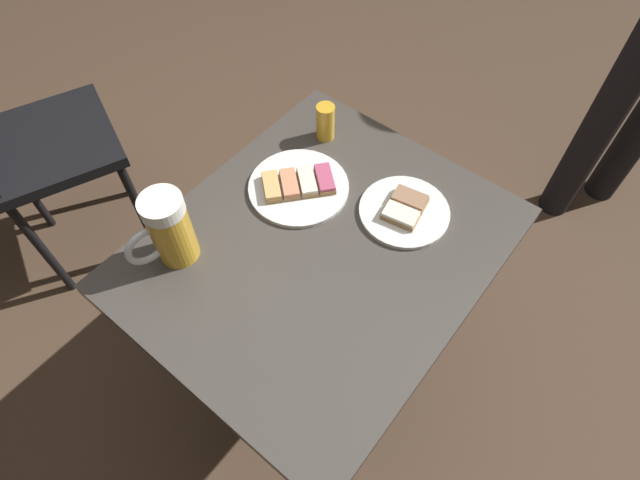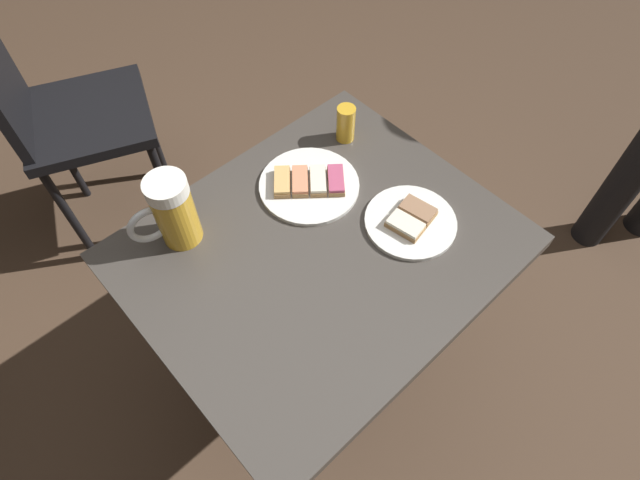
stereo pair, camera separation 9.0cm
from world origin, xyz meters
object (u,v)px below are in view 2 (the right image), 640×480
beer_mug (172,212)px  plate_near (309,184)px  plate_far (411,221)px  cafe_chair (61,112)px  beer_glass_small (346,124)px

beer_mug → plate_near: bearing=-105.4°
plate_near → plate_far: bearing=-157.9°
plate_near → plate_far: size_ratio=1.15×
plate_near → beer_mug: bearing=74.6°
plate_near → cafe_chair: bearing=17.1°
beer_mug → beer_glass_small: beer_mug is taller
beer_mug → plate_far: bearing=-128.5°
plate_far → beer_mug: size_ratio=1.16×
plate_far → beer_glass_small: beer_glass_small is taller
plate_near → beer_mug: (0.08, 0.29, 0.08)m
plate_far → cafe_chair: cafe_chair is taller
plate_near → cafe_chair: size_ratio=0.26×
beer_mug → cafe_chair: 0.81m
cafe_chair → beer_glass_small: bearing=50.7°
plate_far → cafe_chair: size_ratio=0.22×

